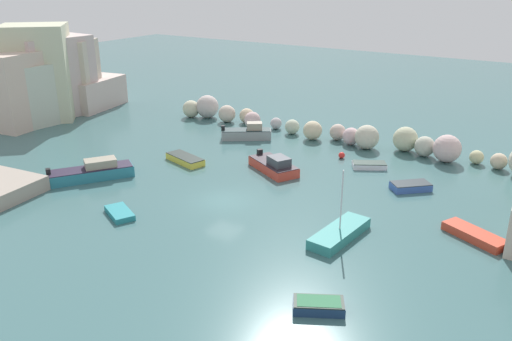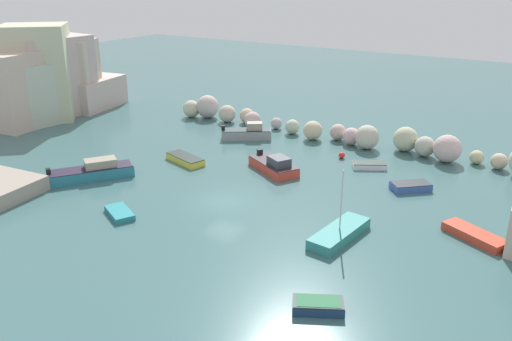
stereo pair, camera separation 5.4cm
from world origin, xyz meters
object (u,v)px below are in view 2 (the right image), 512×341
Objects in this scene: moored_boat_0 at (369,165)px; moored_boat_8 at (92,172)px; moored_boat_4 at (339,233)px; moored_boat_7 at (247,133)px; moored_boat_5 at (120,213)px; moored_boat_2 at (274,165)px; channel_buoy at (342,155)px; moored_boat_1 at (411,186)px; moored_boat_3 at (318,305)px; moored_boat_9 at (185,159)px; moored_boat_6 at (474,235)px.

moored_boat_8 reaches higher than moored_boat_0.
moored_boat_4 reaches higher than moored_boat_0.
moored_boat_5 is at bearing -117.64° from moored_boat_7.
moored_boat_4 is at bearing -11.62° from moored_boat_2.
moored_boat_0 is at bearing -95.09° from moored_boat_5.
channel_buoy is at bearing 29.13° from moored_boat_4.
channel_buoy is at bearing -86.53° from moored_boat_5.
channel_buoy is at bearing -70.52° from moored_boat_1.
moored_boat_1 is at bearing -2.00° from moored_boat_4.
moored_boat_7 is (-7.14, 6.63, 0.07)m from moored_boat_2.
moored_boat_1 is 0.64× the size of moored_boat_7.
moored_boat_3 is at bearing -84.06° from moored_boat_7.
moored_boat_8 is at bearing -140.65° from moored_boat_7.
channel_buoy is at bearing -36.43° from moored_boat_7.
moored_boat_9 is at bearing -47.63° from moored_boat_5.
moored_boat_3 is at bearing 161.69° from moored_boat_9.
moored_boat_7 is at bearing 165.51° from moored_boat_2.
moored_boat_6 is at bearing -140.98° from moored_boat_3.
moored_boat_2 is 1.27× the size of moored_boat_9.
moored_boat_8 is (-23.01, -11.82, 0.32)m from moored_boat_1.
moored_boat_1 is 0.48× the size of moored_boat_8.
moored_boat_3 is at bearing -24.51° from moored_boat_2.
moored_boat_7 is (-19.19, 22.56, 0.31)m from moored_boat_3.
moored_boat_4 is at bearing -66.69° from channel_buoy.
channel_buoy reaches higher than moored_boat_0.
moored_boat_4 is at bearing -133.85° from moored_boat_5.
moored_boat_4 is 22.45m from moored_boat_7.
moored_boat_3 is 0.68× the size of moored_boat_9.
moored_boat_7 reaches higher than moored_boat_3.
channel_buoy is 3.25m from moored_boat_0.
moored_boat_0 is at bearing -18.72° from channel_buoy.
moored_boat_5 is at bearing 122.05° from moored_boat_9.
moored_boat_5 is (-14.48, -5.24, -0.15)m from moored_boat_4.
moored_boat_3 is (5.45, -21.15, 0.05)m from moored_boat_0.
moored_boat_5 is (-4.75, -13.42, -0.35)m from moored_boat_2.
moored_boat_3 reaches higher than moored_boat_5.
moored_boat_7 is at bearing -176.73° from moored_boat_6.
moored_boat_2 is at bearing -77.32° from moored_boat_7.
moored_boat_6 is 0.65× the size of moored_boat_8.
moored_boat_6 is 26.35m from moored_boat_7.
moored_boat_7 is (-2.39, 20.04, 0.42)m from moored_boat_5.
channel_buoy is 21.34m from moored_boat_5.
moored_boat_0 is 21.84m from moored_boat_3.
moored_boat_6 is 25.13m from moored_boat_9.
moored_boat_6 is at bearing -44.74° from moored_boat_8.
moored_boat_2 reaches higher than moored_boat_1.
channel_buoy is 10.67m from moored_boat_7.
moored_boat_8 reaches higher than moored_boat_5.
moored_boat_6 is at bearing -57.33° from moored_boat_7.
moored_boat_5 is at bearing 115.72° from moored_boat_4.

